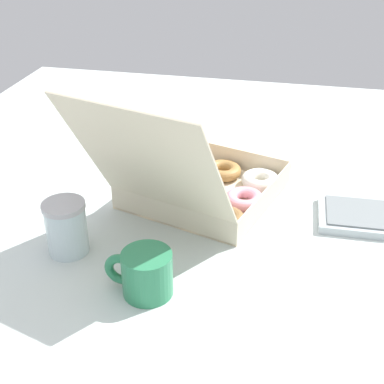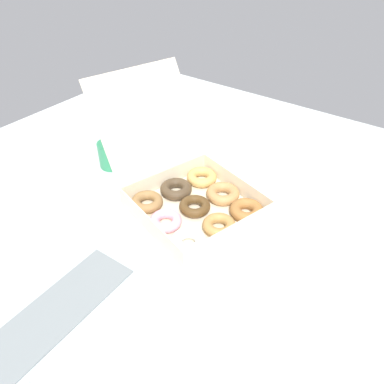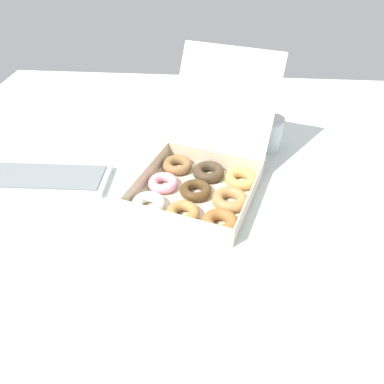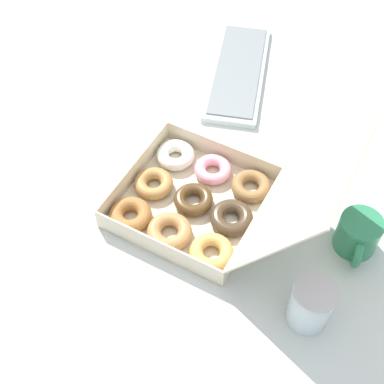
% 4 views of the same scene
% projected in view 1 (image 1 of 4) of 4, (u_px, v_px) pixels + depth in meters
% --- Properties ---
extents(ground_plane, '(1.80, 1.80, 0.02)m').
position_uv_depth(ground_plane, '(224.00, 206.00, 1.26)').
color(ground_plane, silver).
extents(donut_box, '(0.44, 0.55, 0.33)m').
position_uv_depth(donut_box, '(198.00, 186.00, 1.24)').
color(donut_box, beige).
rests_on(donut_box, ground_plane).
extents(coffee_mug, '(0.13, 0.09, 0.09)m').
position_uv_depth(coffee_mug, '(145.00, 273.00, 0.96)').
color(coffee_mug, '#2D8255').
rests_on(coffee_mug, ground_plane).
extents(glass_jar, '(0.09, 0.09, 0.11)m').
position_uv_depth(glass_jar, '(66.00, 227.00, 1.06)').
color(glass_jar, silver).
rests_on(glass_jar, ground_plane).
extents(paper_napkin, '(0.18, 0.17, 0.00)m').
position_uv_depth(paper_napkin, '(289.00, 150.00, 1.50)').
color(paper_napkin, white).
rests_on(paper_napkin, ground_plane).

